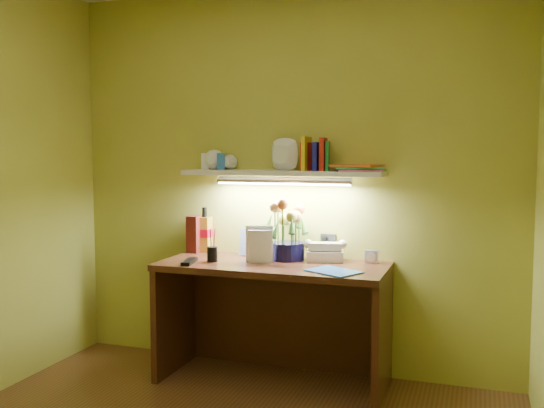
# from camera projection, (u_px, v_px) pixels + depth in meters

# --- Properties ---
(desk) EXTENTS (1.40, 0.60, 0.75)m
(desk) POSITION_uv_depth(u_px,v_px,m) (273.00, 323.00, 3.75)
(desk) COLOR #3B1E10
(desk) RESTS_ON ground
(flower_bouquet) EXTENTS (0.31, 0.31, 0.38)m
(flower_bouquet) POSITION_uv_depth(u_px,v_px,m) (287.00, 230.00, 3.83)
(flower_bouquet) COLOR #110F3E
(flower_bouquet) RESTS_ON desk
(telephone) EXTENTS (0.26, 0.22, 0.14)m
(telephone) POSITION_uv_depth(u_px,v_px,m) (325.00, 250.00, 3.79)
(telephone) COLOR white
(telephone) RESTS_ON desk
(desk_clock) EXTENTS (0.08, 0.04, 0.08)m
(desk_clock) POSITION_uv_depth(u_px,v_px,m) (372.00, 257.00, 3.73)
(desk_clock) COLOR #B9B9BD
(desk_clock) RESTS_ON desk
(whisky_bottle) EXTENTS (0.08, 0.08, 0.31)m
(whisky_bottle) POSITION_uv_depth(u_px,v_px,m) (205.00, 230.00, 4.13)
(whisky_bottle) COLOR #AC7E21
(whisky_bottle) RESTS_ON desk
(whisky_box) EXTENTS (0.09, 0.09, 0.25)m
(whisky_box) POSITION_uv_depth(u_px,v_px,m) (194.00, 234.00, 4.10)
(whisky_box) COLOR #561712
(whisky_box) RESTS_ON desk
(pen_cup) EXTENTS (0.08, 0.08, 0.16)m
(pen_cup) POSITION_uv_depth(u_px,v_px,m) (212.00, 249.00, 3.77)
(pen_cup) COLOR black
(pen_cup) RESTS_ON desk
(art_card) EXTENTS (0.18, 0.05, 0.18)m
(art_card) POSITION_uv_depth(u_px,v_px,m) (253.00, 243.00, 3.97)
(art_card) COLOR white
(art_card) RESTS_ON desk
(tv_remote) EXTENTS (0.09, 0.21, 0.02)m
(tv_remote) POSITION_uv_depth(u_px,v_px,m) (189.00, 261.00, 3.72)
(tv_remote) COLOR black
(tv_remote) RESTS_ON desk
(blue_folder) EXTENTS (0.34, 0.31, 0.01)m
(blue_folder) POSITION_uv_depth(u_px,v_px,m) (334.00, 271.00, 3.45)
(blue_folder) COLOR blue
(blue_folder) RESTS_ON desk
(desk_book_a) EXTENTS (0.17, 0.05, 0.23)m
(desk_book_a) POSITION_uv_depth(u_px,v_px,m) (246.00, 243.00, 3.77)
(desk_book_a) COLOR silver
(desk_book_a) RESTS_ON desk
(desk_book_b) EXTENTS (0.15, 0.06, 0.20)m
(desk_book_b) POSITION_uv_depth(u_px,v_px,m) (248.00, 247.00, 3.73)
(desk_book_b) COLOR white
(desk_book_b) RESTS_ON desk
(wall_shelf) EXTENTS (1.31, 0.32, 0.24)m
(wall_shelf) POSITION_uv_depth(u_px,v_px,m) (284.00, 167.00, 3.84)
(wall_shelf) COLOR white
(wall_shelf) RESTS_ON ground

